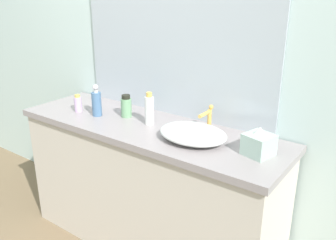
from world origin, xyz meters
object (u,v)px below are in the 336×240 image
object	(u,v)px
sink_basin	(193,133)
tissue_box	(259,143)
perfume_bottle	(78,104)
soap_dispenser	(97,103)
lotion_bottle	(126,106)
spray_can	(149,110)

from	to	relation	value
sink_basin	tissue_box	world-z (taller)	tissue_box
perfume_bottle	soap_dispenser	bearing A→B (deg)	5.67
sink_basin	lotion_bottle	bearing A→B (deg)	172.29
lotion_bottle	spray_can	distance (m)	0.21
soap_dispenser	spray_can	distance (m)	0.39
sink_basin	spray_can	bearing A→B (deg)	170.93
lotion_bottle	spray_can	world-z (taller)	spray_can
sink_basin	spray_can	xyz separation A→B (m)	(-0.35, 0.06, 0.05)
spray_can	tissue_box	xyz separation A→B (m)	(0.72, -0.02, -0.03)
perfume_bottle	spray_can	world-z (taller)	spray_can
lotion_bottle	tissue_box	xyz separation A→B (m)	(0.93, -0.04, -0.01)
sink_basin	perfume_bottle	bearing A→B (deg)	-177.50
sink_basin	soap_dispenser	xyz separation A→B (m)	(-0.73, -0.02, 0.05)
spray_can	lotion_bottle	bearing A→B (deg)	174.61
soap_dispenser	perfume_bottle	distance (m)	0.17
perfume_bottle	spray_can	distance (m)	0.56
perfume_bottle	tissue_box	bearing A→B (deg)	3.55
spray_can	tissue_box	world-z (taller)	spray_can
soap_dispenser	spray_can	world-z (taller)	soap_dispenser
spray_can	tissue_box	distance (m)	0.72
sink_basin	soap_dispenser	bearing A→B (deg)	-178.23
sink_basin	spray_can	world-z (taller)	spray_can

